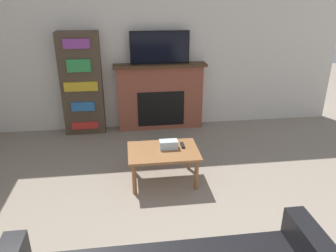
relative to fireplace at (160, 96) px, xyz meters
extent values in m
cube|color=silver|center=(-0.05, 0.14, 0.80)|extent=(6.23, 0.06, 2.70)
cube|color=brown|center=(0.00, 0.00, -0.02)|extent=(1.40, 0.22, 1.06)
cube|color=black|center=(0.00, -0.11, -0.18)|extent=(0.77, 0.01, 0.58)
cube|color=#4C331E|center=(0.00, -0.02, 0.53)|extent=(1.50, 0.28, 0.04)
cube|color=black|center=(0.00, -0.02, 0.80)|extent=(0.94, 0.03, 0.52)
cube|color=black|center=(0.00, -0.03, 0.80)|extent=(0.90, 0.01, 0.48)
cube|color=brown|center=(-0.15, -1.71, -0.15)|extent=(0.85, 0.60, 0.03)
cylinder|color=brown|center=(-0.52, -1.94, -0.36)|extent=(0.05, 0.05, 0.39)
cylinder|color=brown|center=(0.21, -1.94, -0.36)|extent=(0.05, 0.05, 0.39)
cylinder|color=brown|center=(-0.52, -1.47, -0.36)|extent=(0.05, 0.05, 0.39)
cylinder|color=brown|center=(0.21, -1.47, -0.36)|extent=(0.05, 0.05, 0.39)
cube|color=silver|center=(-0.08, -1.66, -0.09)|extent=(0.22, 0.12, 0.10)
cube|color=black|center=(0.10, -1.62, -0.12)|extent=(0.04, 0.15, 0.02)
cube|color=#4C3D2D|center=(-1.25, -0.02, 0.26)|extent=(0.64, 0.26, 1.63)
cube|color=red|center=(-1.25, -0.16, -0.39)|extent=(0.42, 0.03, 0.12)
cube|color=#2D70B7|center=(-1.25, -0.16, -0.07)|extent=(0.36, 0.03, 0.15)
cube|color=gold|center=(-1.25, -0.16, 0.26)|extent=(0.51, 0.03, 0.14)
cube|color=green|center=(-1.25, -0.16, 0.59)|extent=(0.35, 0.03, 0.19)
cube|color=purple|center=(-1.25, -0.16, 0.91)|extent=(0.39, 0.03, 0.14)
camera|label=1|loc=(-0.55, -5.19, 1.65)|focal=35.00mm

